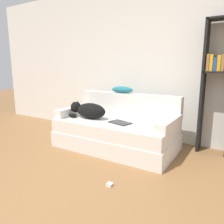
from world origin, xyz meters
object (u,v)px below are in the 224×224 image
object	(u,v)px
bookshelf	(218,80)
dog	(88,110)
power_adapter	(110,185)
throw_pillow	(122,90)
laptop	(120,123)
couch	(115,134)

from	to	relation	value
bookshelf	dog	bearing A→B (deg)	-158.31
dog	power_adapter	size ratio (longest dim) A/B	11.23
throw_pillow	power_adapter	distance (m)	1.78
laptop	power_adapter	size ratio (longest dim) A/B	6.18
couch	throw_pillow	bearing A→B (deg)	104.58
throw_pillow	bookshelf	bearing A→B (deg)	8.52
laptop	couch	bearing A→B (deg)	159.60
couch	power_adapter	distance (m)	1.16
throw_pillow	power_adapter	bearing A→B (deg)	-65.70
couch	bookshelf	size ratio (longest dim) A/B	0.97
couch	laptop	world-z (taller)	laptop
dog	bookshelf	xyz separation A→B (m)	(1.77, 0.70, 0.51)
laptop	power_adapter	distance (m)	1.08
power_adapter	bookshelf	bearing A→B (deg)	64.38
couch	throw_pillow	world-z (taller)	throw_pillow
power_adapter	laptop	bearing A→B (deg)	113.23
bookshelf	power_adapter	size ratio (longest dim) A/B	32.39
laptop	throw_pillow	distance (m)	0.71
couch	throw_pillow	distance (m)	0.78
couch	throw_pillow	size ratio (longest dim) A/B	4.65
laptop	power_adapter	xyz separation A→B (m)	(0.39, -0.91, -0.43)
laptop	power_adapter	bearing A→B (deg)	-50.44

